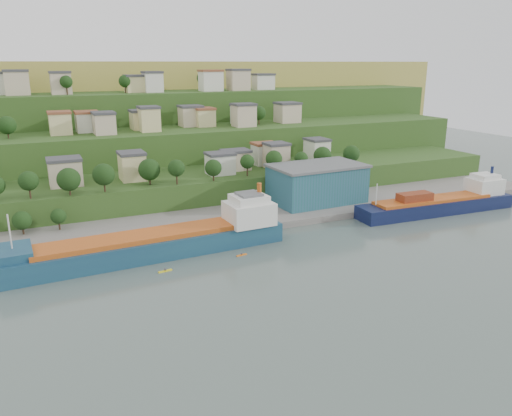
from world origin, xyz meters
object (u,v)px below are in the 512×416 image
warehouse (317,183)px  kayak_orange (242,255)px  cargo_ship_near (160,244)px  cargo_ship_far (441,205)px

warehouse → kayak_orange: bearing=-145.4°
cargo_ship_near → kayak_orange: (18.86, -9.07, -2.69)m
cargo_ship_near → warehouse: 63.35m
cargo_ship_near → kayak_orange: bearing=-28.3°
cargo_ship_far → warehouse: size_ratio=1.80×
cargo_ship_near → cargo_ship_far: cargo_ship_near is taller
warehouse → cargo_ship_near: bearing=-162.5°
cargo_ship_far → kayak_orange: (-74.99, -8.38, -2.22)m
cargo_ship_near → warehouse: bearing=17.2°
warehouse → kayak_orange: (-40.51, -30.48, -8.22)m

